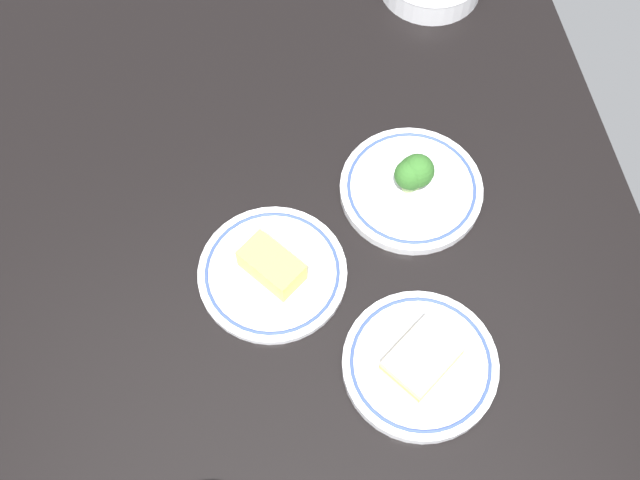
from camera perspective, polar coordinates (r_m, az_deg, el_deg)
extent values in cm
cube|color=black|center=(117.47, 0.00, -0.90)|extent=(129.14, 94.57, 4.00)
cylinder|color=silver|center=(108.75, 7.09, -8.76)|extent=(20.75, 20.75, 1.59)
torus|color=#33478C|center=(108.01, 7.14, -8.62)|extent=(18.76, 18.76, 0.50)
cube|color=beige|center=(107.44, 7.18, -8.52)|extent=(10.92, 11.42, 1.20)
cube|color=#E5B24C|center=(106.50, 7.24, -8.34)|extent=(10.92, 11.42, 0.80)
cube|color=beige|center=(105.57, 7.30, -8.17)|extent=(10.92, 11.42, 1.20)
cylinder|color=silver|center=(120.18, 6.47, 3.58)|extent=(21.15, 21.15, 1.57)
torus|color=#33478C|center=(119.51, 6.50, 3.78)|extent=(19.11, 19.11, 0.50)
cylinder|color=#9EBC72|center=(118.40, 6.40, 3.78)|extent=(1.17, 1.17, 1.85)
sphere|color=#2D6023|center=(116.56, 6.51, 4.33)|extent=(3.35, 3.35, 3.35)
cylinder|color=#9EBC72|center=(118.25, 6.22, 3.91)|extent=(1.55, 1.55, 2.32)
sphere|color=#2D6023|center=(115.86, 6.36, 4.63)|extent=(4.43, 4.43, 4.43)
cylinder|color=#9EBC72|center=(118.77, 6.51, 4.20)|extent=(1.55, 1.55, 2.18)
sphere|color=#2D6023|center=(116.45, 6.65, 4.91)|extent=(4.42, 4.42, 4.42)
cylinder|color=#9EBC72|center=(118.69, 6.75, 4.12)|extent=(1.74, 1.74, 2.25)
sphere|color=#2D6023|center=(116.18, 6.91, 4.89)|extent=(4.96, 4.96, 4.96)
cylinder|color=silver|center=(113.44, -3.38, -2.36)|extent=(21.01, 21.01, 1.04)
torus|color=#33478C|center=(112.97, -3.39, -2.25)|extent=(18.99, 18.99, 0.50)
cube|color=#F2D14C|center=(111.21, -3.45, -1.82)|extent=(9.97, 9.37, 3.90)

